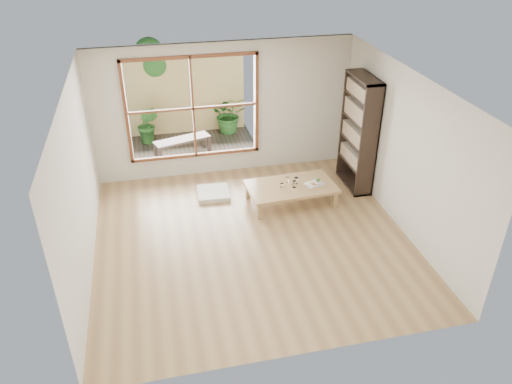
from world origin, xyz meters
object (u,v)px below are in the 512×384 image
food_tray (315,183)px  low_table (291,188)px  bookshelf (359,133)px  garden_bench (182,141)px

food_tray → low_table: bearing=158.1°
low_table → bookshelf: 1.62m
food_tray → garden_bench: bearing=115.4°
low_table → garden_bench: (-1.73, 2.34, 0.04)m
garden_bench → bookshelf: bearing=-49.9°
bookshelf → garden_bench: (-3.10, 1.97, -0.73)m
low_table → food_tray: 0.45m
food_tray → garden_bench: (-2.17, 2.38, -0.02)m
bookshelf → garden_bench: bookshelf is taller
food_tray → garden_bench: size_ratio=0.28×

